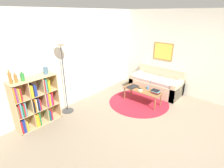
% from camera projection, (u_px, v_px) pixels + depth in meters
% --- Properties ---
extents(ground_plane, '(14.00, 14.00, 0.00)m').
position_uv_depth(ground_plane, '(169.00, 135.00, 3.82)').
color(ground_plane, gray).
extents(wall_back, '(7.54, 0.11, 2.60)m').
position_uv_depth(wall_back, '(82.00, 57.00, 5.03)').
color(wall_back, silver).
rests_on(wall_back, ground_plane).
extents(wall_right, '(0.08, 5.79, 2.60)m').
position_uv_depth(wall_right, '(163.00, 51.00, 5.78)').
color(wall_right, silver).
rests_on(wall_right, ground_plane).
extents(rug, '(1.77, 1.77, 0.01)m').
position_uv_depth(rug, '(139.00, 102.00, 5.23)').
color(rug, maroon).
rests_on(rug, ground_plane).
extents(bookshelf, '(1.02, 0.34, 1.16)m').
position_uv_depth(bookshelf, '(34.00, 103.00, 4.00)').
color(bookshelf, tan).
rests_on(bookshelf, ground_plane).
extents(floor_lamp, '(0.31, 0.31, 1.83)m').
position_uv_depth(floor_lamp, '(62.00, 59.00, 4.21)').
color(floor_lamp, '#333333').
rests_on(floor_lamp, ground_plane).
extents(couch, '(0.83, 1.61, 0.81)m').
position_uv_depth(couch, '(157.00, 84.00, 5.84)').
color(couch, '#CCB793').
rests_on(couch, ground_plane).
extents(coffee_table, '(0.43, 1.10, 0.41)m').
position_uv_depth(coffee_table, '(142.00, 91.00, 5.09)').
color(coffee_table, brown).
rests_on(coffee_table, ground_plane).
extents(laptop, '(0.37, 0.26, 0.02)m').
position_uv_depth(laptop, '(133.00, 87.00, 5.27)').
color(laptop, black).
rests_on(laptop, coffee_table).
extents(bowl, '(0.13, 0.13, 0.04)m').
position_uv_depth(bowl, '(140.00, 90.00, 4.99)').
color(bowl, '#9ED193').
rests_on(bowl, coffee_table).
extents(book_stack_on_table, '(0.18, 0.22, 0.09)m').
position_uv_depth(book_stack_on_table, '(156.00, 92.00, 4.85)').
color(book_stack_on_table, black).
rests_on(book_stack_on_table, coffee_table).
extents(cup, '(0.08, 0.08, 0.09)m').
position_uv_depth(cup, '(148.00, 88.00, 5.10)').
color(cup, teal).
rests_on(cup, coffee_table).
extents(remote, '(0.08, 0.15, 0.02)m').
position_uv_depth(remote, '(139.00, 88.00, 5.15)').
color(remote, black).
rests_on(remote, coffee_table).
extents(bottle_left, '(0.06, 0.06, 0.29)m').
position_uv_depth(bottle_left, '(10.00, 78.00, 3.46)').
color(bottle_left, olive).
rests_on(bottle_left, bookshelf).
extents(bottle_middle, '(0.06, 0.06, 0.20)m').
position_uv_depth(bottle_middle, '(16.00, 78.00, 3.55)').
color(bottle_middle, olive).
rests_on(bottle_middle, bookshelf).
extents(bottle_right, '(0.08, 0.08, 0.20)m').
position_uv_depth(bottle_right, '(22.00, 77.00, 3.64)').
color(bottle_right, '#2D8438').
rests_on(bottle_right, bookshelf).
extents(vase_on_shelf, '(0.11, 0.11, 0.18)m').
position_uv_depth(vase_on_shelf, '(46.00, 71.00, 4.02)').
color(vase_on_shelf, slate).
rests_on(vase_on_shelf, bookshelf).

